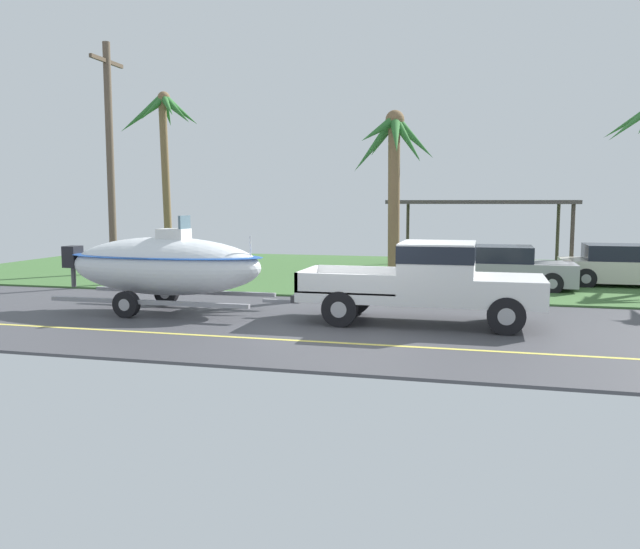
% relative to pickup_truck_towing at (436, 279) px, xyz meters
% --- Properties ---
extents(ground, '(36.00, 22.00, 0.11)m').
position_rel_pickup_truck_towing_xyz_m(ground, '(-1.63, 7.66, -1.05)').
color(ground, '#424247').
extents(pickup_truck_towing, '(5.67, 2.00, 1.87)m').
position_rel_pickup_truck_towing_xyz_m(pickup_truck_towing, '(0.00, 0.00, 0.00)').
color(pickup_truck_towing, silver).
rests_on(pickup_truck_towing, ground).
extents(boat_on_trailer, '(6.34, 2.26, 2.43)m').
position_rel_pickup_truck_towing_xyz_m(boat_on_trailer, '(-6.76, -0.00, 0.14)').
color(boat_on_trailer, gray).
rests_on(boat_on_trailer, ground).
extents(parked_sedan_near, '(4.77, 1.90, 1.38)m').
position_rel_pickup_truck_towing_xyz_m(parked_sedan_near, '(1.35, 6.50, -0.36)').
color(parked_sedan_near, '#99999E').
rests_on(parked_sedan_near, ground).
extents(parked_sedan_far, '(4.37, 1.94, 1.38)m').
position_rel_pickup_truck_towing_xyz_m(parked_sedan_far, '(5.63, 8.12, -0.36)').
color(parked_sedan_far, beige).
rests_on(parked_sedan_far, ground).
extents(carport_awning, '(6.79, 5.33, 2.83)m').
position_rel_pickup_truck_towing_xyz_m(carport_awning, '(0.84, 11.72, 1.67)').
color(carport_awning, '#4C4238').
rests_on(carport_awning, ground).
extents(palm_tree_near_left, '(3.08, 2.76, 7.04)m').
position_rel_pickup_truck_towing_xyz_m(palm_tree_near_left, '(-11.30, 8.77, 4.45)').
color(palm_tree_near_left, brown).
rests_on(palm_tree_near_left, ground).
extents(palm_tree_mid, '(2.64, 2.82, 5.51)m').
position_rel_pickup_truck_towing_xyz_m(palm_tree_mid, '(-1.67, 4.85, 3.05)').
color(palm_tree_mid, brown).
rests_on(palm_tree_mid, ground).
extents(utility_pole, '(0.24, 1.80, 7.84)m').
position_rel_pickup_truck_towing_xyz_m(utility_pole, '(-10.83, 4.22, 3.03)').
color(utility_pole, brown).
rests_on(utility_pole, ground).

